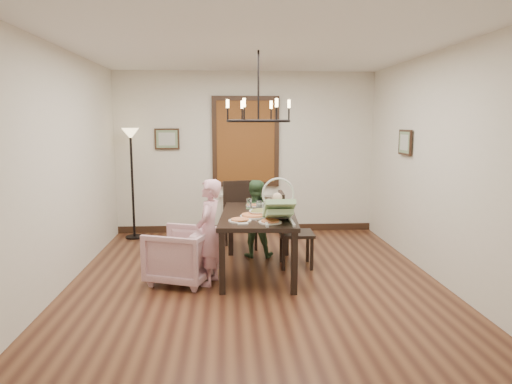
{
  "coord_description": "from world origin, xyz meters",
  "views": [
    {
      "loc": [
        -0.33,
        -5.47,
        1.93
      ],
      "look_at": [
        0.04,
        0.29,
        1.05
      ],
      "focal_mm": 32.0,
      "sensor_mm": 36.0,
      "label": 1
    }
  ],
  "objects": [
    {
      "name": "drinking_glass",
      "position": [
        0.09,
        0.37,
        0.85
      ],
      "size": [
        0.07,
        0.07,
        0.15
      ],
      "primitive_type": "cylinder",
      "color": "silver",
      "rests_on": "dining_table"
    },
    {
      "name": "window_blinds",
      "position": [
        0.0,
        2.46,
        1.6
      ],
      "size": [
        1.0,
        0.03,
        1.4
      ],
      "primitive_type": "cube",
      "color": "brown",
      "rests_on": "room_shell"
    },
    {
      "name": "picture_back",
      "position": [
        -1.35,
        2.47,
        1.65
      ],
      "size": [
        0.42,
        0.03,
        0.36
      ],
      "primitive_type": "cube",
      "color": "black",
      "rests_on": "room_shell"
    },
    {
      "name": "room_shell",
      "position": [
        0.0,
        0.37,
        1.4
      ],
      "size": [
        4.51,
        5.0,
        2.81
      ],
      "color": "brown",
      "rests_on": "ground"
    },
    {
      "name": "baby_bouncer",
      "position": [
        0.26,
        -0.3,
        0.96
      ],
      "size": [
        0.4,
        0.55,
        0.36
      ],
      "primitive_type": null,
      "rotation": [
        0.0,
        0.0,
        -0.0
      ],
      "color": "#9FCF8F",
      "rests_on": "dining_table"
    },
    {
      "name": "dining_table",
      "position": [
        0.07,
        0.24,
        0.69
      ],
      "size": [
        1.05,
        1.72,
        0.78
      ],
      "rotation": [
        0.0,
        0.0,
        -0.07
      ],
      "color": "black",
      "rests_on": "room_shell"
    },
    {
      "name": "armchair",
      "position": [
        -0.9,
        -0.06,
        0.33
      ],
      "size": [
        0.94,
        0.92,
        0.67
      ],
      "primitive_type": "imported",
      "rotation": [
        0.0,
        0.0,
        -1.92
      ],
      "color": "beige",
      "rests_on": "room_shell"
    },
    {
      "name": "chair_far",
      "position": [
        -0.12,
        1.39,
        0.52
      ],
      "size": [
        0.55,
        0.55,
        1.04
      ],
      "primitive_type": null,
      "rotation": [
        0.0,
        0.0,
        0.22
      ],
      "color": "black",
      "rests_on": "room_shell"
    },
    {
      "name": "seated_man",
      "position": [
        0.06,
        0.96,
        0.46
      ],
      "size": [
        0.49,
        0.4,
        0.93
      ],
      "primitive_type": "imported",
      "rotation": [
        0.0,
        0.0,
        3.03
      ],
      "color": "#3C6039",
      "rests_on": "room_shell"
    },
    {
      "name": "floor_lamp",
      "position": [
        -1.9,
        2.15,
        0.9
      ],
      "size": [
        0.3,
        0.3,
        1.8
      ],
      "primitive_type": null,
      "color": "black",
      "rests_on": "room_shell"
    },
    {
      "name": "pizza_platter",
      "position": [
        -0.0,
        0.01,
        0.8
      ],
      "size": [
        0.34,
        0.34,
        0.04
      ],
      "primitive_type": "cylinder",
      "color": "tan",
      "rests_on": "dining_table"
    },
    {
      "name": "picture_right",
      "position": [
        2.21,
        0.9,
        1.65
      ],
      "size": [
        0.03,
        0.42,
        0.36
      ],
      "primitive_type": "cube",
      "rotation": [
        0.0,
        0.0,
        1.57
      ],
      "color": "black",
      "rests_on": "room_shell"
    },
    {
      "name": "salad_bowl",
      "position": [
        0.07,
        0.1,
        0.82
      ],
      "size": [
        0.31,
        0.31,
        0.08
      ],
      "primitive_type": "imported",
      "color": "white",
      "rests_on": "dining_table"
    },
    {
      "name": "elderly_woman",
      "position": [
        -0.55,
        -0.15,
        0.53
      ],
      "size": [
        0.34,
        0.44,
        1.06
      ],
      "primitive_type": "imported",
      "rotation": [
        0.0,
        0.0,
        -1.83
      ],
      "color": "#E8A4B4",
      "rests_on": "room_shell"
    },
    {
      "name": "radiator",
      "position": [
        0.0,
        2.48,
        0.35
      ],
      "size": [
        0.92,
        0.12,
        0.62
      ],
      "primitive_type": null,
      "color": "silver",
      "rests_on": "room_shell"
    },
    {
      "name": "chandelier",
      "position": [
        0.07,
        0.24,
        1.95
      ],
      "size": [
        0.8,
        0.8,
        0.04
      ],
      "primitive_type": "torus",
      "color": "black",
      "rests_on": "room_shell"
    },
    {
      "name": "chair_right",
      "position": [
        0.59,
        0.46,
        0.51
      ],
      "size": [
        0.46,
        0.46,
        1.03
      ],
      "primitive_type": null,
      "rotation": [
        0.0,
        0.0,
        1.55
      ],
      "color": "black",
      "rests_on": "room_shell"
    }
  ]
}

